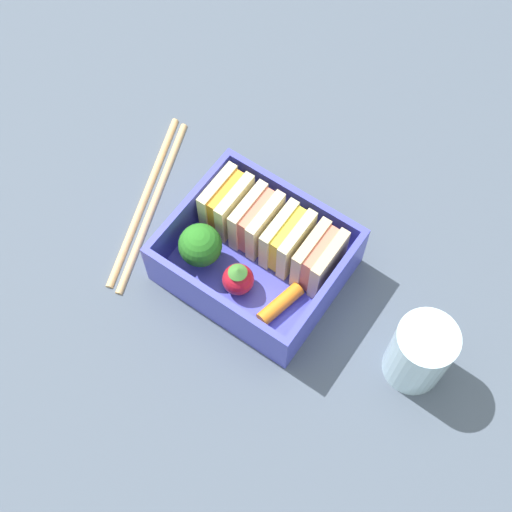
# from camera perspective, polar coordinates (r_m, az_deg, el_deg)

# --- Properties ---
(ground_plane) EXTENTS (1.20, 1.20, 0.02)m
(ground_plane) POSITION_cam_1_polar(r_m,az_deg,el_deg) (0.66, 0.00, -1.44)
(ground_plane) COLOR #485362
(bento_tray) EXTENTS (0.15, 0.13, 0.01)m
(bento_tray) POSITION_cam_1_polar(r_m,az_deg,el_deg) (0.65, 0.00, -0.84)
(bento_tray) COLOR #4549C3
(bento_tray) RESTS_ON ground_plane
(bento_rim) EXTENTS (0.15, 0.13, 0.04)m
(bento_rim) POSITION_cam_1_polar(r_m,az_deg,el_deg) (0.62, 0.00, 0.31)
(bento_rim) COLOR #4549C3
(bento_rim) RESTS_ON bento_tray
(sandwich_left) EXTENTS (0.03, 0.05, 0.05)m
(sandwich_left) POSITION_cam_1_polar(r_m,az_deg,el_deg) (0.65, -2.36, 4.28)
(sandwich_left) COLOR beige
(sandwich_left) RESTS_ON bento_tray
(sandwich_center_left) EXTENTS (0.03, 0.05, 0.05)m
(sandwich_center_left) POSITION_cam_1_polar(r_m,az_deg,el_deg) (0.64, 0.05, 2.82)
(sandwich_center_left) COLOR beige
(sandwich_center_left) RESTS_ON bento_tray
(sandwich_center) EXTENTS (0.03, 0.05, 0.05)m
(sandwich_center) POSITION_cam_1_polar(r_m,az_deg,el_deg) (0.63, 2.53, 1.31)
(sandwich_center) COLOR beige
(sandwich_center) RESTS_ON bento_tray
(sandwich_center_right) EXTENTS (0.03, 0.05, 0.05)m
(sandwich_center_right) POSITION_cam_1_polar(r_m,az_deg,el_deg) (0.62, 5.07, -0.24)
(sandwich_center_right) COLOR #D9B989
(sandwich_center_right) RESTS_ON bento_tray
(broccoli_floret) EXTENTS (0.04, 0.04, 0.05)m
(broccoli_floret) POSITION_cam_1_polar(r_m,az_deg,el_deg) (0.62, -4.48, 0.83)
(broccoli_floret) COLOR #88C66D
(broccoli_floret) RESTS_ON bento_tray
(strawberry_far_left) EXTENTS (0.03, 0.03, 0.03)m
(strawberry_far_left) POSITION_cam_1_polar(r_m,az_deg,el_deg) (0.62, -1.15, -2.02)
(strawberry_far_left) COLOR red
(strawberry_far_left) RESTS_ON bento_tray
(carrot_stick_far_left) EXTENTS (0.02, 0.05, 0.01)m
(carrot_stick_far_left) POSITION_cam_1_polar(r_m,az_deg,el_deg) (0.62, 1.95, -3.85)
(carrot_stick_far_left) COLOR orange
(carrot_stick_far_left) RESTS_ON bento_tray
(chopstick_pair) EXTENTS (0.08, 0.19, 0.01)m
(chopstick_pair) POSITION_cam_1_polar(r_m,az_deg,el_deg) (0.69, -8.51, 4.55)
(chopstick_pair) COLOR tan
(chopstick_pair) RESTS_ON ground_plane
(drinking_glass) EXTENTS (0.05, 0.05, 0.07)m
(drinking_glass) POSITION_cam_1_polar(r_m,az_deg,el_deg) (0.60, 12.99, -7.51)
(drinking_glass) COLOR silver
(drinking_glass) RESTS_ON ground_plane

